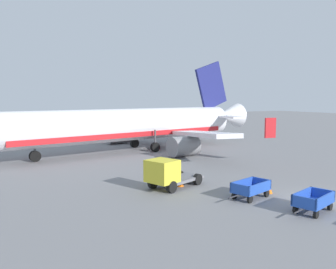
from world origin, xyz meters
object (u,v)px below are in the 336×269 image
at_px(baggage_cart_third_in_row, 251,189).
at_px(service_truck_beside_carts, 167,173).
at_px(airplane, 134,125).
at_px(traffic_cone_mid_apron, 269,189).
at_px(traffic_cone_near_plane, 180,182).
at_px(baggage_cart_second_in_row, 313,201).

relative_size(baggage_cart_third_in_row, service_truck_beside_carts, 0.76).
xyz_separation_m(airplane, baggage_cart_third_in_row, (-1.13, -21.65, -2.45)).
bearing_deg(traffic_cone_mid_apron, traffic_cone_near_plane, 134.37).
bearing_deg(baggage_cart_second_in_row, service_truck_beside_carts, 121.15).
relative_size(airplane, baggage_cart_third_in_row, 10.38).
bearing_deg(baggage_cart_third_in_row, baggage_cart_second_in_row, -71.45).
relative_size(airplane, baggage_cart_second_in_row, 10.39).
relative_size(traffic_cone_near_plane, traffic_cone_mid_apron, 1.21).
bearing_deg(traffic_cone_near_plane, traffic_cone_mid_apron, -45.63).
bearing_deg(service_truck_beside_carts, baggage_cart_third_in_row, -50.28).
distance_m(airplane, service_truck_beside_carts, 18.04).
distance_m(airplane, baggage_cart_third_in_row, 21.82).
height_order(baggage_cart_third_in_row, traffic_cone_near_plane, baggage_cart_third_in_row).
relative_size(service_truck_beside_carts, traffic_cone_near_plane, 7.06).
relative_size(baggage_cart_second_in_row, baggage_cart_third_in_row, 1.00).
height_order(service_truck_beside_carts, traffic_cone_near_plane, service_truck_beside_carts).
bearing_deg(service_truck_beside_carts, traffic_cone_mid_apron, -36.99).
height_order(baggage_cart_third_in_row, service_truck_beside_carts, service_truck_beside_carts).
xyz_separation_m(airplane, traffic_cone_mid_apron, (0.69, -21.39, -2.77)).
bearing_deg(airplane, service_truck_beside_carts, -105.40).
xyz_separation_m(airplane, baggage_cart_second_in_row, (0.10, -25.32, -2.45)).
height_order(baggage_cart_second_in_row, baggage_cart_third_in_row, same).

